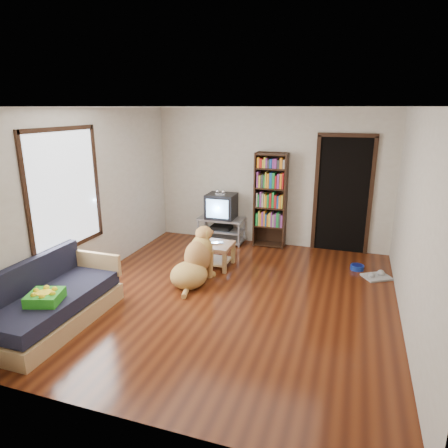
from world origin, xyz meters
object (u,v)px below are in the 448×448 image
(laptop, at_px, (215,244))
(grey_rag, at_px, (377,277))
(dog_bowl, at_px, (357,267))
(dog, at_px, (195,263))
(crt_tv, at_px, (222,206))
(coffee_table, at_px, (216,251))
(tv_stand, at_px, (221,229))
(bookshelf, at_px, (271,195))
(green_cushion, at_px, (45,297))
(sofa, at_px, (52,304))

(laptop, xyz_separation_m, grey_rag, (2.58, 0.37, -0.40))
(dog_bowl, xyz_separation_m, dog, (-2.37, -1.30, 0.28))
(laptop, distance_m, crt_tv, 1.36)
(crt_tv, distance_m, dog, 2.02)
(grey_rag, xyz_separation_m, coffee_table, (-2.58, -0.34, 0.27))
(dog, bearing_deg, laptop, 82.97)
(tv_stand, bearing_deg, laptop, -75.89)
(tv_stand, height_order, crt_tv, crt_tv)
(grey_rag, xyz_separation_m, crt_tv, (-2.90, 0.91, 0.73))
(tv_stand, relative_size, bookshelf, 0.50)
(tv_stand, bearing_deg, coffee_table, -75.56)
(laptop, height_order, dog, dog)
(dog_bowl, height_order, dog, dog)
(crt_tv, xyz_separation_m, bookshelf, (0.95, 0.07, 0.26))
(crt_tv, bearing_deg, dog_bowl, -14.26)
(green_cushion, relative_size, coffee_table, 0.66)
(dog_bowl, bearing_deg, coffee_table, -165.41)
(laptop, xyz_separation_m, tv_stand, (-0.32, 1.26, -0.14))
(green_cushion, distance_m, tv_stand, 3.95)
(crt_tv, bearing_deg, tv_stand, -90.00)
(crt_tv, xyz_separation_m, coffee_table, (0.32, -1.26, -0.46))
(bookshelf, bearing_deg, sofa, -117.32)
(bookshelf, bearing_deg, crt_tv, -175.68)
(sofa, height_order, dog, dog)
(dog, bearing_deg, sofa, -125.54)
(crt_tv, relative_size, coffee_table, 1.05)
(laptop, xyz_separation_m, sofa, (-1.29, -2.37, -0.15))
(grey_rag, xyz_separation_m, dog, (-2.67, -1.05, 0.31))
(grey_rag, bearing_deg, bookshelf, 153.25)
(sofa, bearing_deg, crt_tv, 75.07)
(laptop, distance_m, coffee_table, 0.13)
(dog_bowl, height_order, tv_stand, tv_stand)
(dog_bowl, bearing_deg, sofa, -140.06)
(laptop, height_order, coffee_table, laptop)
(dog_bowl, relative_size, coffee_table, 0.40)
(bookshelf, xyz_separation_m, dog, (-0.72, -2.03, -0.68))
(grey_rag, distance_m, coffee_table, 2.62)
(dog_bowl, bearing_deg, laptop, -164.70)
(coffee_table, distance_m, dog, 0.71)
(dog_bowl, relative_size, tv_stand, 0.24)
(laptop, distance_m, dog, 0.69)
(sofa, relative_size, dog, 1.67)
(laptop, height_order, tv_stand, tv_stand)
(grey_rag, height_order, sofa, sofa)
(dog_bowl, distance_m, coffee_table, 2.37)
(sofa, bearing_deg, laptop, 61.39)
(laptop, xyz_separation_m, coffee_table, (0.00, 0.03, -0.13))
(laptop, relative_size, grey_rag, 0.70)
(crt_tv, distance_m, coffee_table, 1.37)
(bookshelf, bearing_deg, dog_bowl, -23.95)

